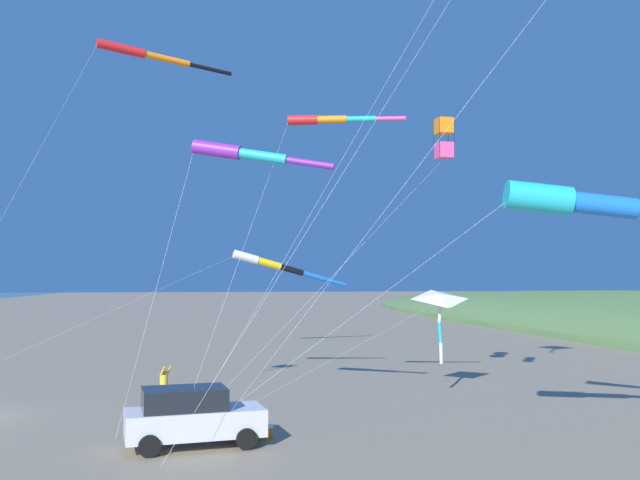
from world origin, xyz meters
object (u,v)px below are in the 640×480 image
object	(u,v)px
parked_car	(192,416)
kite_box_orange_high_right	(444,139)
kite_windsock_checkered_midright	(573,202)
kite_windsock_red_high_left	(329,120)
kite_delta_green_low_center	(441,299)
kite_windsock_white_trailing	(241,153)
person_child_grey_jacket	(164,384)
kite_windsock_rainbow_low_near	(146,55)
cooler_box	(263,432)
kite_windsock_blue_topmost	(275,265)

from	to	relation	value
parked_car	kite_box_orange_high_right	distance (m)	17.51
kite_windsock_checkered_midright	kite_windsock_red_high_left	world-z (taller)	kite_windsock_red_high_left
parked_car	kite_delta_green_low_center	world-z (taller)	kite_delta_green_low_center
kite_windsock_checkered_midright	kite_windsock_white_trailing	bearing A→B (deg)	142.92
person_child_grey_jacket	kite_windsock_rainbow_low_near	distance (m)	19.36
parked_car	kite_delta_green_low_center	xyz separation A→B (m)	(11.47, 7.79, 3.40)
cooler_box	kite_windsock_checkered_midright	distance (m)	12.34
kite_windsock_checkered_midright	kite_box_orange_high_right	world-z (taller)	kite_box_orange_high_right
person_child_grey_jacket	kite_windsock_blue_topmost	world-z (taller)	kite_windsock_blue_topmost
kite_windsock_red_high_left	kite_delta_green_low_center	bearing A→B (deg)	29.15
person_child_grey_jacket	kite_delta_green_low_center	world-z (taller)	kite_delta_green_low_center
kite_delta_green_low_center	kite_windsock_red_high_left	size ratio (longest dim) A/B	1.13
kite_delta_green_low_center	kite_windsock_rainbow_low_near	bearing A→B (deg)	148.42
person_child_grey_jacket	kite_windsock_rainbow_low_near	xyz separation A→B (m)	(-1.45, 9.12, 17.02)
kite_windsock_checkered_midright	kite_delta_green_low_center	bearing A→B (deg)	88.83
cooler_box	kite_windsock_blue_topmost	size ratio (longest dim) A/B	0.03
person_child_grey_jacket	kite_windsock_red_high_left	world-z (taller)	kite_windsock_red_high_left
kite_windsock_checkered_midright	kite_windsock_white_trailing	distance (m)	12.09
parked_car	kite_windsock_blue_topmost	size ratio (longest dim) A/B	0.22
kite_windsock_white_trailing	kite_delta_green_low_center	bearing A→B (deg)	23.75
kite_windsock_checkered_midright	kite_windsock_white_trailing	world-z (taller)	kite_windsock_white_trailing
kite_box_orange_high_right	kite_delta_green_low_center	size ratio (longest dim) A/B	0.94
kite_box_orange_high_right	kite_windsock_white_trailing	size ratio (longest dim) A/B	1.20
kite_windsock_blue_topmost	kite_windsock_red_high_left	distance (m)	12.10
kite_delta_green_low_center	kite_windsock_blue_topmost	world-z (taller)	kite_windsock_blue_topmost
kite_delta_green_low_center	kite_windsock_red_high_left	bearing A→B (deg)	-150.85
kite_delta_green_low_center	kite_windsock_white_trailing	size ratio (longest dim) A/B	1.27
parked_car	kite_windsock_rainbow_low_near	distance (m)	23.73
parked_car	kite_windsock_white_trailing	distance (m)	9.94
parked_car	kite_windsock_blue_topmost	bearing A→B (deg)	72.76
parked_car	cooler_box	xyz separation A→B (m)	(2.34, 0.69, -0.74)
kite_box_orange_high_right	kite_windsock_red_high_left	distance (m)	6.80
person_child_grey_jacket	kite_windsock_checkered_midright	xyz separation A→B (m)	(12.30, -10.87, 6.69)
cooler_box	person_child_grey_jacket	world-z (taller)	person_child_grey_jacket
kite_windsock_white_trailing	kite_box_orange_high_right	bearing A→B (deg)	21.49
parked_car	kite_box_orange_high_right	bearing A→B (deg)	32.56
kite_box_orange_high_right	kite_delta_green_low_center	bearing A→B (deg)	99.85
person_child_grey_jacket	kite_windsock_rainbow_low_near	world-z (taller)	kite_windsock_rainbow_low_near
kite_windsock_red_high_left	cooler_box	bearing A→B (deg)	-129.56
kite_box_orange_high_right	kite_windsock_red_high_left	size ratio (longest dim) A/B	1.07
kite_windsock_white_trailing	kite_windsock_blue_topmost	size ratio (longest dim) A/B	0.51
kite_box_orange_high_right	person_child_grey_jacket	bearing A→B (deg)	-179.51
cooler_box	kite_windsock_rainbow_low_near	size ratio (longest dim) A/B	0.03
cooler_box	kite_windsock_red_high_left	size ratio (longest dim) A/B	0.05
kite_box_orange_high_right	kite_windsock_white_trailing	world-z (taller)	kite_box_orange_high_right
person_child_grey_jacket	kite_windsock_rainbow_low_near	size ratio (longest dim) A/B	0.09
kite_windsock_rainbow_low_near	person_child_grey_jacket	bearing A→B (deg)	-80.99
kite_windsock_checkered_midright	kite_windsock_blue_topmost	world-z (taller)	kite_windsock_checkered_midright
cooler_box	kite_windsock_red_high_left	xyz separation A→B (m)	(3.08, 3.73, 11.54)
parked_car	kite_windsock_rainbow_low_near	size ratio (longest dim) A/B	0.24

